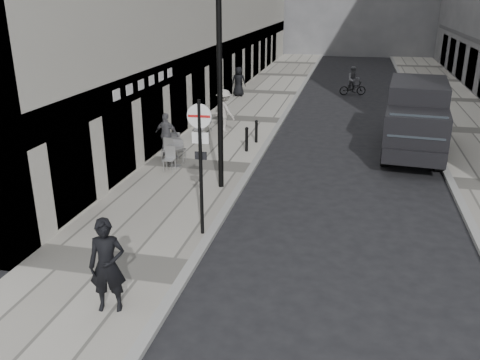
% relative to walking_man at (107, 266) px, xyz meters
% --- Properties ---
extents(ground, '(120.00, 120.00, 0.00)m').
position_rel_walking_man_xyz_m(ground, '(1.03, -0.99, -1.12)').
color(ground, black).
rests_on(ground, ground).
extents(sidewalk, '(4.00, 60.00, 0.12)m').
position_rel_walking_man_xyz_m(sidewalk, '(-0.97, 17.01, -1.06)').
color(sidewalk, '#ADA89C').
rests_on(sidewalk, ground).
extents(far_sidewalk, '(4.00, 60.00, 0.12)m').
position_rel_walking_man_xyz_m(far_sidewalk, '(10.03, 17.01, -1.06)').
color(far_sidewalk, '#ADA89C').
rests_on(far_sidewalk, ground).
extents(walking_man, '(0.82, 0.64, 1.99)m').
position_rel_walking_man_xyz_m(walking_man, '(0.00, 0.00, 0.00)').
color(walking_man, black).
rests_on(walking_man, sidewalk).
extents(sign_post, '(0.62, 0.10, 3.63)m').
position_rel_walking_man_xyz_m(sign_post, '(0.83, 3.75, 1.33)').
color(sign_post, black).
rests_on(sign_post, sidewalk).
extents(lamppost, '(0.31, 0.31, 6.80)m').
position_rel_walking_man_xyz_m(lamppost, '(0.43, 7.27, 2.78)').
color(lamppost, black).
rests_on(lamppost, sidewalk).
extents(bollard_near, '(0.13, 0.13, 0.94)m').
position_rel_walking_man_xyz_m(bollard_near, '(0.43, 11.39, -0.52)').
color(bollard_near, black).
rests_on(bollard_near, sidewalk).
extents(bollard_far, '(0.12, 0.12, 0.92)m').
position_rel_walking_man_xyz_m(bollard_far, '(0.56, 12.77, -0.54)').
color(bollard_far, black).
rests_on(bollard_far, sidewalk).
extents(panel_van, '(2.77, 6.20, 2.84)m').
position_rel_walking_man_xyz_m(panel_van, '(7.05, 13.00, 0.48)').
color(panel_van, black).
rests_on(panel_van, ground).
extents(cyclist, '(1.79, 1.00, 1.83)m').
position_rel_walking_man_xyz_m(cyclist, '(4.46, 25.43, -0.40)').
color(cyclist, black).
rests_on(cyclist, ground).
extents(pedestrian_a, '(1.04, 0.51, 1.71)m').
position_rel_walking_man_xyz_m(pedestrian_a, '(-2.52, 10.14, -0.14)').
color(pedestrian_a, '#525156').
rests_on(pedestrian_a, sidewalk).
extents(pedestrian_b, '(1.47, 1.32, 1.98)m').
position_rel_walking_man_xyz_m(pedestrian_b, '(-1.22, 14.20, -0.01)').
color(pedestrian_b, '#A9A39C').
rests_on(pedestrian_b, sidewalk).
extents(pedestrian_c, '(0.93, 0.64, 1.81)m').
position_rel_walking_man_xyz_m(pedestrian_c, '(-2.51, 22.90, -0.09)').
color(pedestrian_c, black).
rests_on(pedestrian_c, sidewalk).
extents(cafe_table_near, '(0.71, 1.60, 0.91)m').
position_rel_walking_man_xyz_m(cafe_table_near, '(-1.77, 8.92, -0.53)').
color(cafe_table_near, silver).
rests_on(cafe_table_near, sidewalk).
extents(cafe_table_mid, '(0.78, 1.76, 1.00)m').
position_rel_walking_man_xyz_m(cafe_table_mid, '(-1.95, 13.13, -0.49)').
color(cafe_table_mid, silver).
rests_on(cafe_table_mid, sidewalk).
extents(cafe_table_far, '(0.69, 1.56, 0.89)m').
position_rel_walking_man_xyz_m(cafe_table_far, '(-2.25, 9.99, -0.55)').
color(cafe_table_far, '#B9B9BC').
rests_on(cafe_table_far, sidewalk).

